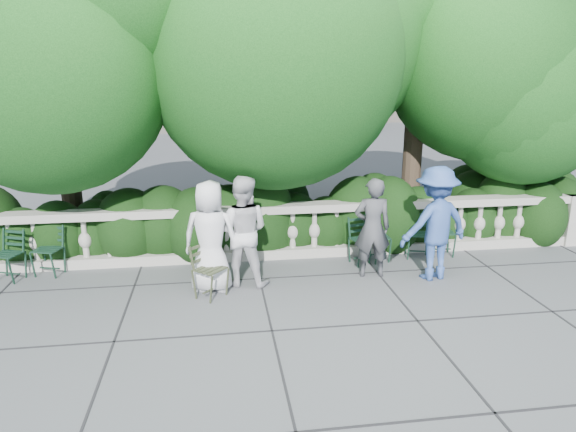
{
  "coord_description": "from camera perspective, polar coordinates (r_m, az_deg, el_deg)",
  "views": [
    {
      "loc": [
        -1.16,
        -7.04,
        3.24
      ],
      "look_at": [
        0.0,
        1.0,
        1.0
      ],
      "focal_mm": 32.0,
      "sensor_mm": 36.0,
      "label": 1
    }
  ],
  "objects": [
    {
      "name": "ground",
      "position": [
        7.84,
        1.05,
        -9.01
      ],
      "size": [
        90.0,
        90.0,
        0.0
      ],
      "primitive_type": "plane",
      "color": "#4D4F54",
      "rests_on": "ground"
    },
    {
      "name": "balustrade",
      "position": [
        9.33,
        -0.7,
        -1.75
      ],
      "size": [
        12.0,
        0.44,
        1.0
      ],
      "color": "#9E998E",
      "rests_on": "ground"
    },
    {
      "name": "shrub_hedge",
      "position": [
        10.61,
        -1.54,
        -2.36
      ],
      "size": [
        15.0,
        2.6,
        1.7
      ],
      "primitive_type": null,
      "color": "black",
      "rests_on": "ground"
    },
    {
      "name": "tree_canopy",
      "position": [
        10.42,
        2.14,
        19.37
      ],
      "size": [
        15.04,
        6.52,
        6.78
      ],
      "color": "#3F3023",
      "rests_on": "ground"
    },
    {
      "name": "chair_a",
      "position": [
        9.5,
        -28.98,
        -6.56
      ],
      "size": [
        0.58,
        0.6,
        0.84
      ],
      "primitive_type": null,
      "rotation": [
        0.0,
        0.0,
        -0.35
      ],
      "color": "black",
      "rests_on": "ground"
    },
    {
      "name": "chair_b",
      "position": [
        9.43,
        -25.33,
        -6.25
      ],
      "size": [
        0.56,
        0.58,
        0.84
      ],
      "primitive_type": null,
      "rotation": [
        0.0,
        0.0,
        -0.29
      ],
      "color": "black",
      "rests_on": "ground"
    },
    {
      "name": "chair_c",
      "position": [
        9.32,
        10.08,
        -5.18
      ],
      "size": [
        0.44,
        0.48,
        0.84
      ],
      "primitive_type": null,
      "rotation": [
        0.0,
        0.0,
        0.01
      ],
      "color": "black",
      "rests_on": "ground"
    },
    {
      "name": "chair_d",
      "position": [
        9.62,
        14.21,
        -4.76
      ],
      "size": [
        0.55,
        0.58,
        0.84
      ],
      "primitive_type": null,
      "rotation": [
        0.0,
        0.0,
        -0.26
      ],
      "color": "black",
      "rests_on": "ground"
    },
    {
      "name": "chair_e",
      "position": [
        9.85,
        16.85,
        -4.47
      ],
      "size": [
        0.48,
        0.52,
        0.84
      ],
      "primitive_type": null,
      "rotation": [
        0.0,
        0.0,
        -0.1
      ],
      "color": "black",
      "rests_on": "ground"
    },
    {
      "name": "chair_f",
      "position": [
        9.15,
        8.74,
        -5.51
      ],
      "size": [
        0.55,
        0.58,
        0.84
      ],
      "primitive_type": null,
      "rotation": [
        0.0,
        0.0,
        0.27
      ],
      "color": "black",
      "rests_on": "ground"
    },
    {
      "name": "chair_weathered",
      "position": [
        7.85,
        -7.72,
        -9.13
      ],
      "size": [
        0.65,
        0.65,
        0.84
      ],
      "primitive_type": null,
      "rotation": [
        0.0,
        0.0,
        0.83
      ],
      "color": "black",
      "rests_on": "ground"
    },
    {
      "name": "person_businessman",
      "position": [
        7.89,
        -8.61,
        -2.28
      ],
      "size": [
        0.94,
        0.72,
        1.73
      ],
      "primitive_type": "imported",
      "rotation": [
        0.0,
        0.0,
        2.93
      ],
      "color": "silver",
      "rests_on": "ground"
    },
    {
      "name": "person_woman_grey",
      "position": [
        8.48,
        9.35,
        -1.31
      ],
      "size": [
        0.64,
        0.45,
        1.66
      ],
      "primitive_type": "imported",
      "rotation": [
        0.0,
        0.0,
        3.06
      ],
      "color": "#3F4044",
      "rests_on": "ground"
    },
    {
      "name": "person_casual_man",
      "position": [
        8.06,
        -5.1,
        -1.67
      ],
      "size": [
        1.01,
        0.88,
        1.76
      ],
      "primitive_type": "imported",
      "rotation": [
        0.0,
        0.0,
        2.87
      ],
      "color": "silver",
      "rests_on": "ground"
    },
    {
      "name": "person_older_blue",
      "position": [
        8.58,
        16.02,
        -0.81
      ],
      "size": [
        1.33,
        0.95,
        1.86
      ],
      "primitive_type": "imported",
      "rotation": [
        0.0,
        0.0,
        3.37
      ],
      "color": "#335299",
      "rests_on": "ground"
    }
  ]
}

